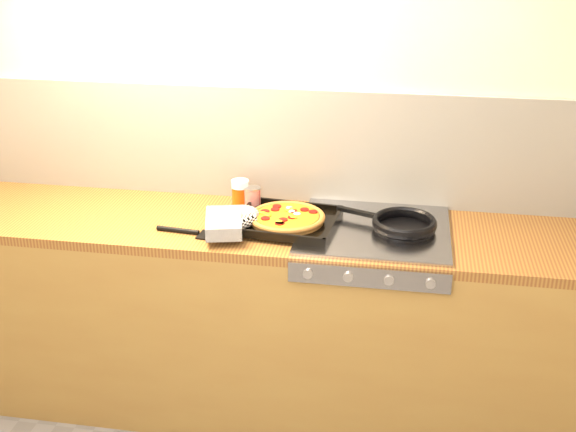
% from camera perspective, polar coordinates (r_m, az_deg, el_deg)
% --- Properties ---
extents(room_shell, '(3.20, 3.20, 3.20)m').
position_cam_1_polar(room_shell, '(3.16, -0.85, 5.63)').
color(room_shell, white).
rests_on(room_shell, ground).
extents(counter_run, '(3.20, 0.62, 0.90)m').
position_cam_1_polar(counter_run, '(3.19, -1.72, -8.03)').
color(counter_run, olive).
rests_on(counter_run, ground).
extents(stovetop, '(0.60, 0.56, 0.02)m').
position_cam_1_polar(stovetop, '(2.93, 6.83, -1.11)').
color(stovetop, '#99999E').
rests_on(stovetop, counter_run).
extents(pizza_on_tray, '(0.54, 0.45, 0.07)m').
position_cam_1_polar(pizza_on_tray, '(2.92, -1.45, -0.25)').
color(pizza_on_tray, black).
rests_on(pizza_on_tray, stovetop).
extents(frying_pan, '(0.45, 0.33, 0.04)m').
position_cam_1_polar(frying_pan, '(2.92, 9.07, -0.65)').
color(frying_pan, black).
rests_on(frying_pan, stovetop).
extents(tomato_can, '(0.09, 0.09, 0.10)m').
position_cam_1_polar(tomato_can, '(3.11, -2.82, 1.39)').
color(tomato_can, '#A80F0D').
rests_on(tomato_can, counter_run).
extents(juice_glass, '(0.09, 0.09, 0.13)m').
position_cam_1_polar(juice_glass, '(3.13, -3.80, 1.77)').
color(juice_glass, '#D1460C').
rests_on(juice_glass, counter_run).
extents(wooden_spoon, '(0.29, 0.11, 0.02)m').
position_cam_1_polar(wooden_spoon, '(3.12, 0.66, 0.71)').
color(wooden_spoon, '#A17644').
rests_on(wooden_spoon, counter_run).
extents(black_spatula, '(0.29, 0.09, 0.02)m').
position_cam_1_polar(black_spatula, '(2.91, -7.63, -1.29)').
color(black_spatula, black).
rests_on(black_spatula, counter_run).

